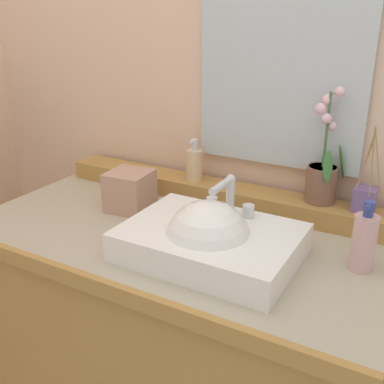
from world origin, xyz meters
TOP-DOWN VIEW (x-y plane):
  - wall_back at (0.00, 0.43)m, footprint 2.94×0.20m
  - vanity_cabinet at (0.00, -0.00)m, footprint 1.23×0.66m
  - back_ledge at (0.00, 0.25)m, footprint 1.16×0.11m
  - sink_basin at (0.15, -0.09)m, footprint 0.44×0.32m
  - potted_plant at (0.34, 0.27)m, footprint 0.11×0.13m
  - soap_dispenser at (-0.09, 0.25)m, footprint 0.05×0.05m
  - reed_diffuser at (0.46, 0.26)m, footprint 0.07×0.08m
  - lotion_bottle at (0.51, 0.04)m, footprint 0.06×0.06m
  - tissue_box at (-0.22, 0.06)m, footprint 0.14×0.14m
  - mirror at (0.17, 0.32)m, footprint 0.53×0.02m

SIDE VIEW (x-z plane):
  - vanity_cabinet at x=0.00m, z-range 0.00..0.89m
  - back_ledge at x=0.00m, z-range 0.89..0.95m
  - sink_basin at x=0.15m, z-range 0.80..1.06m
  - tissue_box at x=-0.22m, z-range 0.89..1.01m
  - lotion_bottle at x=0.51m, z-range 0.87..1.06m
  - reed_diffuser at x=0.46m, z-range 0.86..1.11m
  - soap_dispenser at x=-0.09m, z-range 0.94..1.08m
  - potted_plant at x=0.34m, z-range 0.87..1.21m
  - wall_back at x=0.00m, z-range 0.00..2.51m
  - mirror at x=0.17m, z-range 1.03..1.59m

